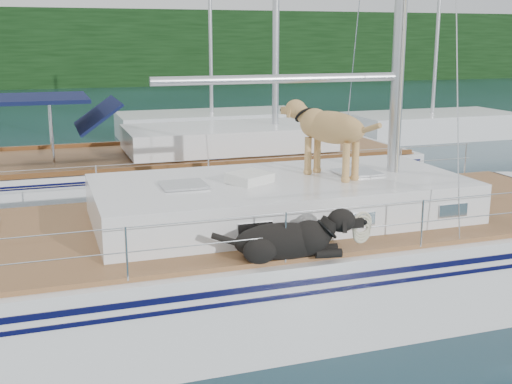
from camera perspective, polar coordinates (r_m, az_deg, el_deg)
name	(u,v)px	position (r m, az deg, el deg)	size (l,w,h in m)	color
ground	(228,306)	(9.39, -2.54, -10.05)	(120.00, 120.00, 0.00)	black
tree_line	(67,48)	(53.33, -16.48, 12.15)	(90.00, 3.00, 6.00)	black
shore_bank	(68,79)	(54.62, -16.37, 9.65)	(92.00, 1.00, 1.20)	#595147
main_sailboat	(234,260)	(9.15, -1.93, -6.05)	(12.00, 3.90, 14.01)	silver
neighbor_sailboat	(184,174)	(15.22, -6.43, 1.57)	(11.00, 3.50, 13.30)	silver
bg_boat_center	(212,125)	(25.31, -3.95, 5.98)	(7.20, 3.00, 11.65)	silver
bg_boat_east	(431,126)	(25.88, 15.33, 5.71)	(6.40, 3.00, 11.65)	silver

